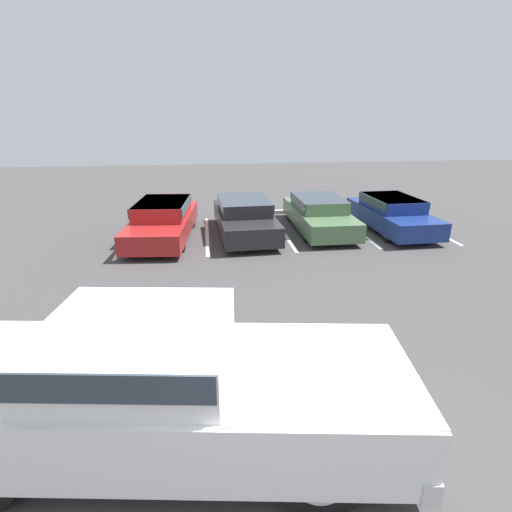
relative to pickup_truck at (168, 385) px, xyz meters
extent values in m
plane|color=#423F3F|center=(1.36, -0.42, -0.87)|extent=(60.00, 60.00, 0.00)
cube|color=white|center=(-2.14, 9.26, -0.87)|extent=(0.12, 4.51, 0.01)
cube|color=white|center=(0.56, 9.26, -0.87)|extent=(0.12, 4.51, 0.01)
cube|color=white|center=(3.25, 9.26, -0.87)|extent=(0.12, 4.51, 0.01)
cube|color=white|center=(5.95, 9.26, -0.87)|extent=(0.12, 4.51, 0.01)
cube|color=white|center=(8.65, 9.26, -0.87)|extent=(0.12, 4.51, 0.01)
cube|color=white|center=(-0.02, 0.00, -0.17)|extent=(6.17, 2.93, 0.89)
cube|color=white|center=(-0.31, 0.05, 0.57)|extent=(2.39, 2.22, 0.59)
cube|color=#2D3842|center=(-0.31, 0.05, 0.70)|extent=(2.36, 2.27, 0.32)
cube|color=white|center=(1.83, -0.27, 0.23)|extent=(2.46, 2.31, 0.13)
cube|color=silver|center=(2.84, -0.41, -0.49)|extent=(0.51, 2.14, 0.28)
cylinder|color=black|center=(1.87, 0.61, -0.44)|extent=(0.89, 0.43, 0.86)
cylinder|color=#ADADB2|center=(1.87, 0.61, -0.44)|extent=(0.51, 0.39, 0.47)
cylinder|color=black|center=(1.62, -1.12, -0.44)|extent=(0.89, 0.43, 0.86)
cylinder|color=#ADADB2|center=(1.62, -1.12, -0.44)|extent=(0.51, 0.39, 0.47)
cylinder|color=black|center=(-1.65, 1.12, -0.44)|extent=(0.89, 0.43, 0.86)
cylinder|color=#ADADB2|center=(-1.65, 1.12, -0.44)|extent=(0.51, 0.39, 0.47)
cube|color=maroon|center=(-0.89, 9.08, -0.40)|extent=(2.22, 4.94, 0.59)
cube|color=maroon|center=(-0.88, 9.17, 0.14)|extent=(1.79, 2.63, 0.48)
cube|color=#2D3842|center=(-0.88, 9.17, 0.23)|extent=(1.86, 2.59, 0.29)
cylinder|color=black|center=(-0.25, 7.62, -0.56)|extent=(0.27, 0.65, 0.63)
cylinder|color=#ADADB2|center=(-0.25, 7.62, -0.56)|extent=(0.26, 0.37, 0.35)
cylinder|color=black|center=(-1.78, 7.76, -0.56)|extent=(0.27, 0.65, 0.63)
cylinder|color=#ADADB2|center=(-1.78, 7.76, -0.56)|extent=(0.26, 0.37, 0.35)
cylinder|color=black|center=(0.01, 10.39, -0.56)|extent=(0.27, 0.65, 0.63)
cylinder|color=#ADADB2|center=(0.01, 10.39, -0.56)|extent=(0.26, 0.37, 0.35)
cylinder|color=black|center=(-1.53, 10.53, -0.56)|extent=(0.27, 0.65, 0.63)
cylinder|color=#ADADB2|center=(-1.53, 10.53, -0.56)|extent=(0.26, 0.37, 0.35)
cube|color=#232326|center=(1.86, 9.11, -0.38)|extent=(1.97, 4.57, 0.62)
cube|color=#232326|center=(1.86, 9.20, 0.15)|extent=(1.67, 2.40, 0.44)
cube|color=#2D3842|center=(1.86, 9.20, 0.24)|extent=(1.74, 2.36, 0.27)
cylinder|color=black|center=(2.68, 7.84, -0.53)|extent=(0.25, 0.69, 0.68)
cylinder|color=#ADADB2|center=(2.68, 7.84, -0.53)|extent=(0.25, 0.38, 0.37)
cylinder|color=black|center=(1.15, 7.77, -0.53)|extent=(0.25, 0.69, 0.68)
cylinder|color=#ADADB2|center=(1.15, 7.77, -0.53)|extent=(0.25, 0.38, 0.37)
cylinder|color=black|center=(2.57, 10.44, -0.53)|extent=(0.25, 0.69, 0.68)
cylinder|color=#ADADB2|center=(2.57, 10.44, -0.53)|extent=(0.25, 0.38, 0.37)
cylinder|color=black|center=(1.04, 10.38, -0.53)|extent=(0.25, 0.69, 0.68)
cylinder|color=#ADADB2|center=(1.04, 10.38, -0.53)|extent=(0.25, 0.38, 0.37)
cube|color=#4C6B47|center=(4.57, 9.41, -0.40)|extent=(1.74, 4.63, 0.59)
cube|color=#4C6B47|center=(4.57, 9.50, 0.10)|extent=(1.53, 2.41, 0.42)
cube|color=#2D3842|center=(4.57, 9.50, 0.19)|extent=(1.59, 2.36, 0.25)
cylinder|color=black|center=(5.30, 8.07, -0.56)|extent=(0.21, 0.62, 0.62)
cylinder|color=#ADADB2|center=(5.30, 8.07, -0.56)|extent=(0.22, 0.34, 0.34)
cylinder|color=black|center=(3.82, 8.07, -0.56)|extent=(0.21, 0.62, 0.62)
cylinder|color=#ADADB2|center=(3.82, 8.07, -0.56)|extent=(0.22, 0.34, 0.34)
cylinder|color=black|center=(5.31, 10.75, -0.56)|extent=(0.21, 0.62, 0.62)
cylinder|color=#ADADB2|center=(5.31, 10.75, -0.56)|extent=(0.22, 0.34, 0.34)
cylinder|color=black|center=(3.83, 10.75, -0.56)|extent=(0.21, 0.62, 0.62)
cylinder|color=#ADADB2|center=(3.83, 10.75, -0.56)|extent=(0.22, 0.34, 0.34)
cube|color=navy|center=(7.16, 9.04, -0.39)|extent=(1.82, 4.45, 0.59)
cube|color=navy|center=(7.15, 9.13, 0.11)|extent=(1.56, 2.33, 0.42)
cube|color=#2D3842|center=(7.15, 9.13, 0.20)|extent=(1.63, 2.29, 0.25)
cylinder|color=black|center=(7.91, 7.78, -0.54)|extent=(0.25, 0.67, 0.67)
cylinder|color=#ADADB2|center=(7.91, 7.78, -0.54)|extent=(0.26, 0.37, 0.37)
cylinder|color=black|center=(6.47, 7.75, -0.54)|extent=(0.25, 0.67, 0.67)
cylinder|color=#ADADB2|center=(6.47, 7.75, -0.54)|extent=(0.26, 0.37, 0.37)
cylinder|color=black|center=(7.84, 10.34, -0.54)|extent=(0.25, 0.67, 0.67)
cylinder|color=#ADADB2|center=(7.84, 10.34, -0.54)|extent=(0.26, 0.37, 0.37)
cylinder|color=black|center=(6.40, 10.30, -0.54)|extent=(0.25, 0.67, 0.67)
cylinder|color=#ADADB2|center=(6.40, 10.30, -0.54)|extent=(0.26, 0.37, 0.37)
cube|color=#B7B2A8|center=(3.48, 12.04, -0.80)|extent=(1.87, 0.20, 0.14)
camera|label=1|loc=(0.56, -4.16, 3.13)|focal=28.00mm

